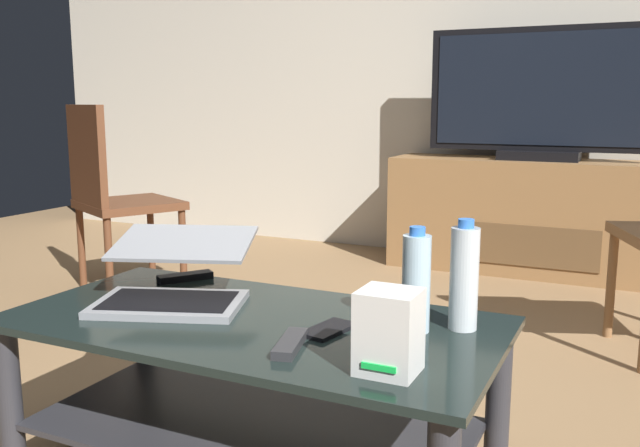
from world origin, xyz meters
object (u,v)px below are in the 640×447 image
(media_cabinet, at_px, (536,217))
(router_box, at_px, (389,332))
(coffee_table, at_px, (253,371))
(side_chair, at_px, (112,190))
(water_bottle_far, at_px, (416,282))
(laptop, at_px, (175,278))
(water_bottle_near, at_px, (464,277))
(television, at_px, (542,96))
(cell_phone, at_px, (329,330))
(tv_remote, at_px, (185,277))
(soundbar_remote, at_px, (290,344))

(media_cabinet, bearing_deg, router_box, -87.75)
(coffee_table, height_order, media_cabinet, media_cabinet)
(coffee_table, distance_m, side_chair, 1.96)
(coffee_table, relative_size, water_bottle_far, 4.91)
(laptop, height_order, router_box, laptop)
(water_bottle_near, xyz_separation_m, water_bottle_far, (-0.09, -0.06, -0.01))
(side_chair, relative_size, water_bottle_near, 3.60)
(television, height_order, cell_phone, television)
(cell_phone, relative_size, tv_remote, 0.88)
(television, relative_size, cell_phone, 8.59)
(water_bottle_near, relative_size, soundbar_remote, 1.60)
(media_cabinet, xyz_separation_m, laptop, (-0.56, -2.47, 0.17))
(soundbar_remote, bearing_deg, water_bottle_far, 32.77)
(water_bottle_near, bearing_deg, side_chair, 152.06)
(coffee_table, bearing_deg, water_bottle_far, 12.60)
(laptop, bearing_deg, coffee_table, -10.04)
(side_chair, distance_m, water_bottle_far, 2.21)
(water_bottle_near, height_order, cell_phone, water_bottle_near)
(television, distance_m, laptop, 2.56)
(television, relative_size, laptop, 2.44)
(television, height_order, water_bottle_near, television)
(water_bottle_near, bearing_deg, router_box, -101.69)
(tv_remote, bearing_deg, water_bottle_far, 24.51)
(television, relative_size, router_box, 7.35)
(router_box, height_order, water_bottle_near, water_bottle_near)
(side_chair, bearing_deg, media_cabinet, 35.54)
(router_box, height_order, tv_remote, router_box)
(router_box, bearing_deg, cell_phone, 140.84)
(coffee_table, relative_size, television, 0.99)
(soundbar_remote, bearing_deg, media_cabinet, 72.81)
(water_bottle_near, xyz_separation_m, cell_phone, (-0.27, -0.15, -0.12))
(television, distance_m, cell_phone, 2.56)
(router_box, bearing_deg, media_cabinet, 92.25)
(side_chair, bearing_deg, router_box, -35.49)
(router_box, relative_size, water_bottle_near, 0.64)
(laptop, relative_size, router_box, 3.01)
(water_bottle_near, bearing_deg, coffee_table, -162.78)
(soundbar_remote, bearing_deg, side_chair, 127.25)
(television, bearing_deg, coffee_table, -96.98)
(water_bottle_far, distance_m, cell_phone, 0.23)
(side_chair, xyz_separation_m, water_bottle_far, (1.91, -1.12, 0.02))
(television, distance_m, router_box, 2.71)
(laptop, xyz_separation_m, water_bottle_far, (0.64, 0.04, 0.05))
(television, xyz_separation_m, cell_phone, (-0.10, -2.50, -0.54))
(coffee_table, relative_size, water_bottle_near, 4.64)
(soundbar_remote, bearing_deg, laptop, 142.97)
(cell_phone, relative_size, soundbar_remote, 0.88)
(router_box, xyz_separation_m, water_bottle_near, (0.07, 0.32, 0.04))
(side_chair, bearing_deg, laptop, -42.59)
(media_cabinet, distance_m, side_chair, 2.26)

